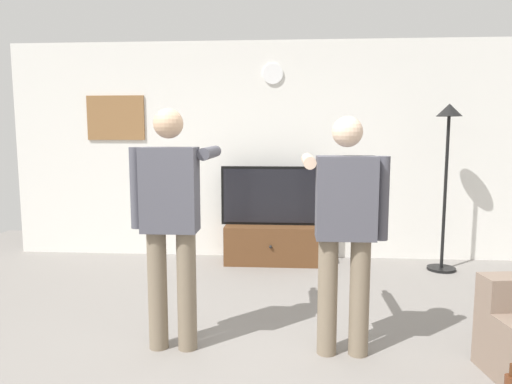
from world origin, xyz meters
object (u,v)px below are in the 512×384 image
Objects in this scene: wall_clock at (273,74)px; framed_picture at (116,118)px; person_standing_nearer_couch at (345,222)px; floor_lamp at (447,152)px; tv_stand at (271,244)px; person_standing_nearer_lamp at (171,216)px; television at (272,196)px.

wall_clock reaches higher than framed_picture.
floor_lamp is at bearing 57.41° from person_standing_nearer_couch.
person_standing_nearer_lamp reaches higher than tv_stand.
television is 4.97× the size of wall_clock.
wall_clock is at bearing 90.00° from tv_stand.
floor_lamp is at bearing -4.83° from tv_stand.
person_standing_nearer_lamp is at bearing -105.04° from television.
framed_picture is 3.77m from person_standing_nearer_couch.
floor_lamp reaches higher than tv_stand.
person_standing_nearer_couch is (0.60, -2.37, 0.14)m from television.
person_standing_nearer_lamp is at bearing -103.70° from wall_clock.
television is at bearing 173.84° from floor_lamp.
floor_lamp is (1.98, -0.21, 0.54)m from television.
television is 0.70× the size of person_standing_nearer_lamp.
person_standing_nearer_lamp is at bearing 179.77° from person_standing_nearer_couch.
floor_lamp is 1.09× the size of person_standing_nearer_lamp.
framed_picture is at bearing 134.66° from person_standing_nearer_couch.
tv_stand is at bearing -8.43° from framed_picture.
person_standing_nearer_couch is (0.60, -2.62, -1.33)m from wall_clock.
framed_picture is at bearing 179.86° from wall_clock.
floor_lamp is 1.12× the size of person_standing_nearer_couch.
television is at bearing -90.00° from wall_clock.
person_standing_nearer_couch is at bearing -77.10° from wall_clock.
framed_picture is at bearing 117.37° from person_standing_nearer_lamp.
wall_clock reaches higher than television.
tv_stand is 2.08m from wall_clock.
framed_picture reaches higher than television.
wall_clock reaches higher than person_standing_nearer_lamp.
person_standing_nearer_couch reaches higher than tv_stand.
wall_clock is at bearing 166.99° from floor_lamp.
person_standing_nearer_lamp is at bearing -62.63° from framed_picture.
tv_stand is at bearing 175.17° from floor_lamp.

